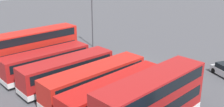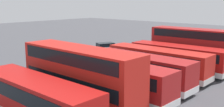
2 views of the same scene
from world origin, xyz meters
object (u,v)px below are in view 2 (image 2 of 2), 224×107
(bus_single_deck_second, at_px, (177,57))
(box_truck_blue, at_px, (213,47))
(bus_double_decker_sixth, at_px, (80,76))
(car_hatchback_silver, at_px, (106,47))
(bus_single_deck_third, at_px, (157,62))
(bus_single_deck_seventh, at_px, (36,99))
(bus_double_decker_near_end, at_px, (193,46))
(bus_single_deck_fourth, at_px, (141,69))
(bus_single_deck_fifth, at_px, (118,78))

(bus_single_deck_second, relative_size, box_truck_blue, 1.41)
(bus_double_decker_sixth, relative_size, car_hatchback_silver, 2.27)
(bus_single_deck_third, xyz_separation_m, car_hatchback_silver, (-6.92, -13.74, -0.92))
(bus_single_deck_seventh, xyz_separation_m, car_hatchback_silver, (-21.66, -13.95, -0.92))
(bus_double_decker_near_end, height_order, box_truck_blue, bus_double_decker_near_end)
(bus_single_deck_third, relative_size, bus_single_deck_fourth, 1.08)
(bus_double_decker_near_end, relative_size, bus_single_deck_fourth, 1.01)
(bus_double_decker_sixth, bearing_deg, car_hatchback_silver, -141.90)
(bus_single_deck_second, height_order, box_truck_blue, box_truck_blue)
(bus_double_decker_near_end, xyz_separation_m, box_truck_blue, (-5.34, 0.45, -0.74))
(bus_single_deck_third, height_order, box_truck_blue, box_truck_blue)
(bus_single_deck_second, distance_m, car_hatchback_silver, 14.68)
(bus_single_deck_seventh, distance_m, box_truck_blue, 27.37)
(bus_single_deck_fourth, distance_m, bus_double_decker_sixth, 7.28)
(bus_single_deck_third, bearing_deg, box_truck_blue, 175.86)
(car_hatchback_silver, bearing_deg, bus_double_decker_near_end, 91.48)
(bus_double_decker_near_end, relative_size, box_truck_blue, 1.34)
(bus_single_deck_fourth, relative_size, bus_double_decker_sixth, 0.98)
(bus_single_deck_fifth, height_order, bus_single_deck_seventh, same)
(bus_single_deck_second, distance_m, bus_single_deck_seventh, 18.15)
(car_hatchback_silver, bearing_deg, box_truck_blue, 111.28)
(bus_single_deck_fifth, bearing_deg, bus_double_decker_near_end, -177.90)
(bus_single_deck_fifth, bearing_deg, bus_single_deck_second, -177.25)
(bus_single_deck_fifth, height_order, box_truck_blue, box_truck_blue)
(bus_single_deck_fifth, relative_size, box_truck_blue, 1.30)
(bus_single_deck_third, xyz_separation_m, bus_single_deck_seventh, (14.74, 0.21, -0.00))
(bus_single_deck_fifth, relative_size, car_hatchback_silver, 2.18)
(box_truck_blue, bearing_deg, bus_double_decker_sixth, -1.32)
(bus_single_deck_fifth, bearing_deg, bus_single_deck_seventh, -6.33)
(bus_double_decker_sixth, distance_m, bus_single_deck_seventh, 3.76)
(bus_single_deck_fifth, distance_m, car_hatchback_silver, 20.68)
(bus_single_deck_fifth, bearing_deg, bus_single_deck_third, -172.42)
(bus_double_decker_near_end, height_order, car_hatchback_silver, bus_double_decker_near_end)
(bus_double_decker_sixth, xyz_separation_m, box_truck_blue, (-23.70, 0.55, -0.74))
(bus_single_deck_second, xyz_separation_m, bus_single_deck_third, (3.40, -0.48, 0.00))
(bus_single_deck_second, bearing_deg, car_hatchback_silver, -103.88)
(bus_double_decker_sixth, relative_size, bus_single_deck_seventh, 1.00)
(bus_double_decker_near_end, relative_size, car_hatchback_silver, 2.25)
(box_truck_blue, xyz_separation_m, car_hatchback_silver, (5.71, -14.65, -1.01))
(bus_double_decker_sixth, height_order, bus_single_deck_seventh, bus_double_decker_sixth)
(bus_single_deck_fourth, xyz_separation_m, bus_double_decker_sixth, (7.23, -0.25, 0.83))
(bus_single_deck_second, relative_size, car_hatchback_silver, 2.37)
(bus_single_deck_second, height_order, bus_single_deck_third, same)
(bus_single_deck_seventh, distance_m, car_hatchback_silver, 25.78)
(bus_single_deck_fifth, bearing_deg, bus_single_deck_fourth, -174.01)
(bus_single_deck_seventh, height_order, car_hatchback_silver, bus_single_deck_seventh)
(bus_double_decker_near_end, xyz_separation_m, bus_double_decker_sixth, (18.36, -0.09, 0.00))
(bus_single_deck_third, distance_m, bus_single_deck_fourth, 3.89)
(bus_single_deck_third, bearing_deg, bus_single_deck_seventh, 0.81)
(bus_single_deck_seventh, bearing_deg, bus_single_deck_fourth, 177.86)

